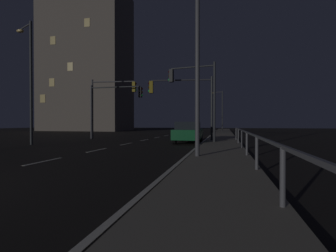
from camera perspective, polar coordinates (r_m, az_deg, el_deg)
name	(u,v)px	position (r m, az deg, el deg)	size (l,w,h in m)	color
ground_plane	(146,140)	(21.59, -5.09, -3.24)	(112.00, 112.00, 0.00)	black
sidewalk_right	(222,140)	(20.51, 12.60, -3.26)	(2.45, 77.00, 0.14)	gray
lane_markings_center	(157,137)	(24.93, -2.57, -2.70)	(0.14, 50.00, 0.01)	silver
lane_edge_line	(208,137)	(25.56, 9.38, -2.62)	(0.14, 53.00, 0.01)	silver
car	(188,132)	(18.17, 4.81, -1.38)	(1.88, 4.42, 1.57)	#14592D
traffic_light_far_center	(182,95)	(19.29, 3.36, 7.32)	(5.04, 0.90, 4.96)	#2D3033
traffic_light_far_right	(111,97)	(23.83, -13.18, 6.72)	(4.39, 0.70, 5.64)	#38383D
traffic_light_near_right	(194,87)	(18.09, 6.18, 9.06)	(3.54, 0.63, 5.68)	#2D3033
traffic_light_mid_left	(114,100)	(23.20, -12.51, 6.00)	(5.18, 0.35, 5.06)	#4C4C51
street_lamp_far_end	(220,107)	(41.26, 12.18, 4.40)	(1.90, 0.58, 6.64)	#2D3033
street_lamp_across_street	(202,37)	(10.55, 8.07, 19.86)	(1.49, 0.97, 8.14)	#4C4C51
street_lamp_median	(29,72)	(19.56, -29.74, 10.88)	(1.97, 1.03, 8.38)	#2D3033
barrier_fence	(247,137)	(10.60, 17.97, -2.53)	(0.09, 19.27, 0.98)	#59595E
building_distant	(87,63)	(52.44, -18.52, 13.78)	(16.45, 9.21, 26.80)	#6B6056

